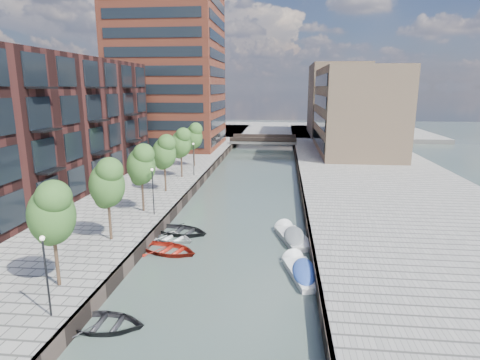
% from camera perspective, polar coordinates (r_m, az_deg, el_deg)
% --- Properties ---
extents(water, '(300.00, 300.00, 0.00)m').
position_cam_1_polar(water, '(50.03, 1.55, -0.64)').
color(water, '#38473F').
rests_on(water, ground).
extents(quay_right, '(20.00, 140.00, 1.00)m').
position_cam_1_polar(quay_right, '(51.23, 19.69, -0.51)').
color(quay_right, gray).
rests_on(quay_right, ground).
extents(quay_wall_left, '(0.25, 140.00, 1.00)m').
position_cam_1_polar(quay_wall_left, '(50.75, -5.33, 0.09)').
color(quay_wall_left, '#332823').
rests_on(quay_wall_left, ground).
extents(quay_wall_right, '(0.25, 140.00, 1.00)m').
position_cam_1_polar(quay_wall_right, '(49.82, 8.56, -0.25)').
color(quay_wall_right, '#332823').
rests_on(quay_wall_right, ground).
extents(far_closure, '(80.00, 40.00, 1.00)m').
position_cam_1_polar(far_closure, '(109.12, 4.10, 7.07)').
color(far_closure, gray).
rests_on(far_closure, ground).
extents(apartment_block, '(8.00, 38.00, 14.00)m').
position_cam_1_polar(apartment_block, '(45.41, -25.78, 6.92)').
color(apartment_block, black).
rests_on(apartment_block, quay_left).
extents(tower, '(18.00, 18.00, 30.00)m').
position_cam_1_polar(tower, '(76.46, -10.10, 15.99)').
color(tower, brown).
rests_on(tower, quay_left).
extents(tan_block_near, '(12.00, 25.00, 14.00)m').
position_cam_1_polar(tan_block_near, '(71.60, 16.12, 9.49)').
color(tan_block_near, tan).
rests_on(tan_block_near, quay_right).
extents(tan_block_far, '(12.00, 20.00, 16.00)m').
position_cam_1_polar(tan_block_far, '(97.26, 13.55, 11.04)').
color(tan_block_far, tan).
rests_on(tan_block_far, quay_right).
extents(bridge, '(13.00, 6.00, 1.30)m').
position_cam_1_polar(bridge, '(81.22, 3.38, 5.65)').
color(bridge, gray).
rests_on(bridge, ground).
extents(tree_1, '(2.50, 2.50, 5.95)m').
position_cam_1_polar(tree_1, '(23.95, -25.25, -4.09)').
color(tree_1, '#382619').
rests_on(tree_1, quay_left).
extents(tree_2, '(2.50, 2.50, 5.95)m').
position_cam_1_polar(tree_2, '(29.92, -18.40, -0.25)').
color(tree_2, '#382619').
rests_on(tree_2, quay_left).
extents(tree_3, '(2.50, 2.50, 5.95)m').
position_cam_1_polar(tree_3, '(36.25, -13.89, 2.28)').
color(tree_3, '#382619').
rests_on(tree_3, quay_left).
extents(tree_4, '(2.50, 2.50, 5.95)m').
position_cam_1_polar(tree_4, '(42.80, -10.74, 4.04)').
color(tree_4, '#382619').
rests_on(tree_4, quay_left).
extents(tree_5, '(2.50, 2.50, 5.95)m').
position_cam_1_polar(tree_5, '(49.47, -8.41, 5.33)').
color(tree_5, '#382619').
rests_on(tree_5, quay_left).
extents(tree_6, '(2.50, 2.50, 5.95)m').
position_cam_1_polar(tree_6, '(56.22, -6.64, 6.30)').
color(tree_6, '#382619').
rests_on(tree_6, quay_left).
extents(lamp_0, '(0.24, 0.24, 4.12)m').
position_cam_1_polar(lamp_0, '(21.50, -25.91, -11.16)').
color(lamp_0, black).
rests_on(lamp_0, quay_left).
extents(lamp_1, '(0.24, 0.24, 4.12)m').
position_cam_1_polar(lamp_1, '(35.28, -12.30, -0.91)').
color(lamp_1, black).
rests_on(lamp_1, quay_left).
extents(lamp_2, '(0.24, 0.24, 4.12)m').
position_cam_1_polar(lamp_2, '(50.39, -6.63, 3.46)').
color(lamp_2, black).
rests_on(lamp_2, quay_left).
extents(sloop_0, '(4.40, 3.18, 0.90)m').
position_cam_1_polar(sloop_0, '(22.68, -18.85, -19.22)').
color(sloop_0, '#242326').
rests_on(sloop_0, ground).
extents(sloop_2, '(5.27, 4.45, 0.93)m').
position_cam_1_polar(sloop_2, '(30.38, -10.09, -10.12)').
color(sloop_2, maroon).
rests_on(sloop_2, ground).
extents(sloop_3, '(4.90, 4.24, 0.85)m').
position_cam_1_polar(sloop_3, '(32.69, -9.85, -8.40)').
color(sloop_3, silver).
rests_on(sloop_3, ground).
extents(sloop_4, '(5.48, 4.51, 0.99)m').
position_cam_1_polar(sloop_4, '(33.91, -8.42, -7.54)').
color(sloop_4, black).
rests_on(sloop_4, ground).
extents(motorboat_3, '(2.84, 5.08, 1.61)m').
position_cam_1_polar(motorboat_3, '(26.97, 8.80, -12.71)').
color(motorboat_3, white).
rests_on(motorboat_3, ground).
extents(motorboat_4, '(3.21, 5.42, 1.71)m').
position_cam_1_polar(motorboat_4, '(32.60, 7.41, -7.98)').
color(motorboat_4, '#B9B9B7').
rests_on(motorboat_4, ground).
extents(car, '(2.07, 3.66, 1.18)m').
position_cam_1_polar(car, '(66.38, 13.07, 3.84)').
color(car, '#98999C').
rests_on(car, quay_right).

